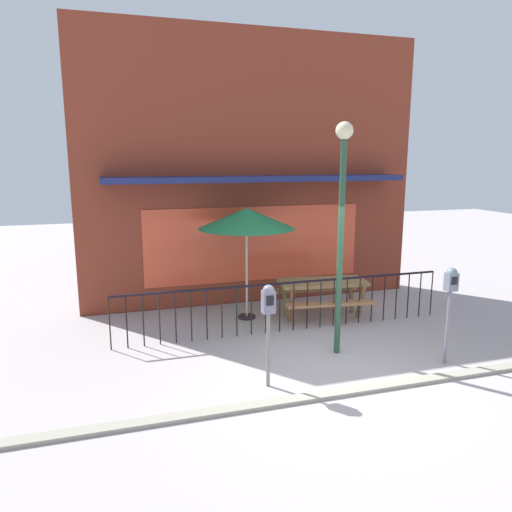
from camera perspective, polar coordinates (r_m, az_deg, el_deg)
name	(u,v)px	position (r m, az deg, el deg)	size (l,w,h in m)	color
ground	(334,377)	(7.64, 9.26, -13.92)	(40.00, 40.00, 0.00)	#ACA3A3
pub_storefront	(252,171)	(11.01, -0.44, 9.99)	(7.71, 1.26, 6.00)	#591B17
patio_fence_front	(287,298)	(9.19, 3.67, -4.96)	(6.50, 0.04, 0.97)	black
picnic_table_left	(322,288)	(10.12, 7.87, -3.80)	(1.95, 1.56, 0.79)	#9A7749
patio_umbrella	(246,219)	(9.64, -1.13, 4.42)	(1.95, 1.95, 2.29)	black
parking_meter_near	(268,309)	(6.83, 1.48, -6.27)	(0.18, 0.17, 1.52)	gray
parking_meter_far	(451,290)	(8.19, 22.04, -3.75)	(0.18, 0.17, 1.59)	slate
street_lamp	(342,206)	(7.90, 10.12, 5.85)	(0.28, 0.28, 3.82)	#254B34
curb_edge	(351,393)	(7.21, 11.21, -15.61)	(10.80, 0.20, 0.11)	#9D9887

